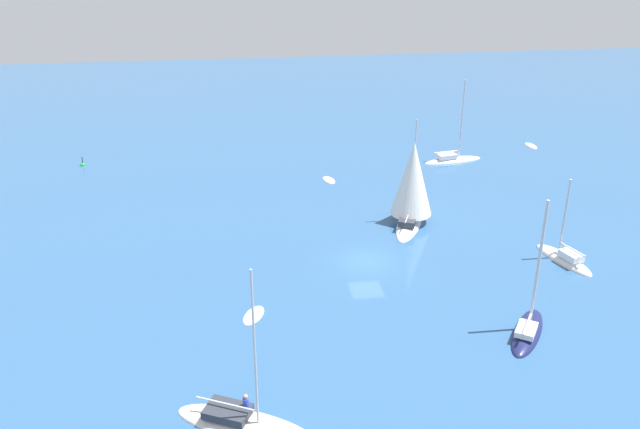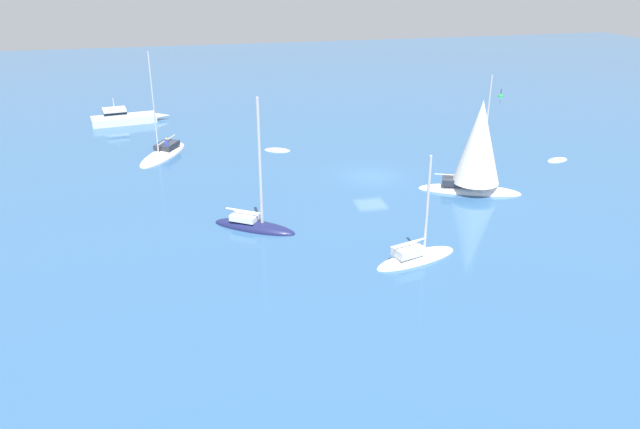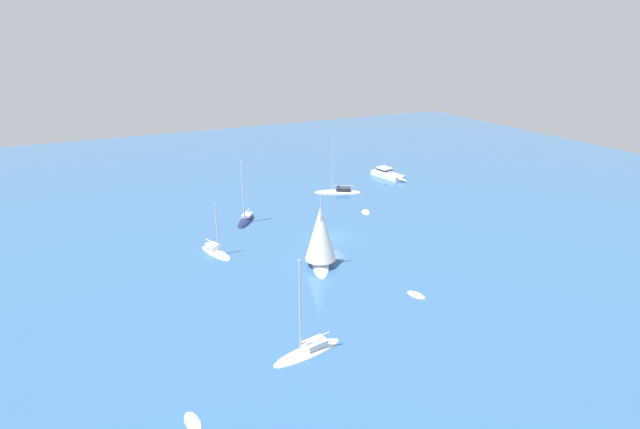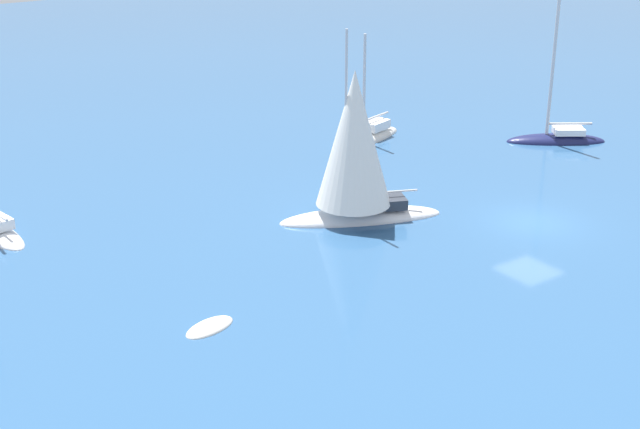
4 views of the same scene
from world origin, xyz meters
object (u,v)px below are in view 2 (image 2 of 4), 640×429
Objects in this scene: cabin_cruiser at (124,117)px; ketch at (416,258)px; sailboat at (477,151)px; sloop_1 at (254,225)px; skiff at (557,160)px; sloop at (163,154)px; channel_buoy at (501,96)px; dinghy at (277,150)px.

cabin_cruiser is 1.20× the size of ketch.
sailboat is at bearing -54.90° from cabin_cruiser.
sailboat is (-17.48, -2.98, 3.10)m from sloop_1.
sloop_1 reaches higher than skiff.
ketch is 13.46m from sailboat.
sailboat is (-23.41, 15.13, 3.19)m from sloop.
sailboat reaches higher than cabin_cruiser.
ketch is (-18.91, 37.60, -0.50)m from cabin_cruiser.
sloop_1 is at bearing -146.59° from sailboat.
channel_buoy is at bearing 39.23° from ketch.
skiff is 24.73m from ketch.
dinghy is (23.83, -8.64, 0.00)m from skiff.
ketch is at bearing -107.26° from sailboat.
channel_buoy is at bearing 136.74° from sloop.
sloop is at bearing 170.86° from sailboat.
skiff is at bearing 51.00° from sloop_1.
dinghy is (-14.46, 13.60, -0.64)m from cabin_cruiser.
sloop_1 is 7.63× the size of channel_buoy.
sloop is 29.08m from ketch.
skiff is 0.33× the size of ketch.
sailboat is at bearing -167.61° from skiff.
skiff is 0.24× the size of sloop.
channel_buoy is (-42.13, -15.59, -0.10)m from sloop.
skiff is 25.34m from dinghy.
sloop_1 is at bearing -80.03° from dinghy.
sailboat is at bearing -22.74° from dinghy.
channel_buoy is (-36.20, -33.71, -0.19)m from sloop_1.
cabin_cruiser is 3.11× the size of dinghy.
ketch is (-14.83, 25.01, 0.03)m from sloop.
sloop_1 reaches higher than dinghy.
skiff is 35.55m from sloop.
skiff is at bearing -39.80° from cabin_cruiser.
sailboat reaches higher than channel_buoy.
ketch is 11.26m from sloop_1.
sloop is at bearing 20.31° from channel_buoy.
skiff is at bearing 50.66° from sailboat.
sloop is 28.06m from sailboat.
cabin_cruiser is at bearing 99.84° from ketch.
sloop is 1.03× the size of sailboat.
dinghy is 19.49m from sailboat.
sloop is 1.17× the size of cabin_cruiser.
dinghy is 17.68m from sloop_1.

